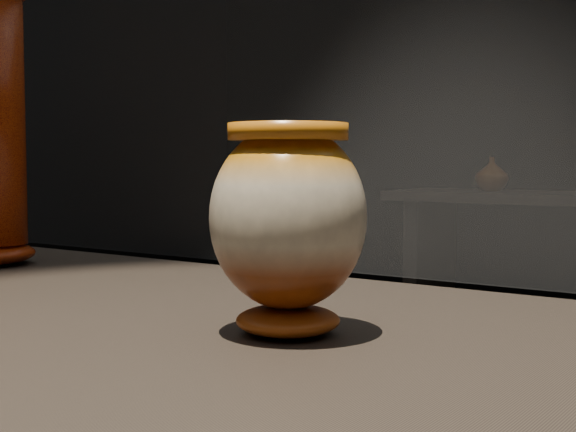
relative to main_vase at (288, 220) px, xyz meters
The scene contains 2 objects.
main_vase is the anchor object (origin of this frame).
back_vase_left 3.55m from the main_vase, 107.73° to the left, with size 0.17×0.17×0.18m, color brown.
Camera 1 is at (0.55, -0.55, 1.06)m, focal length 50.00 mm.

